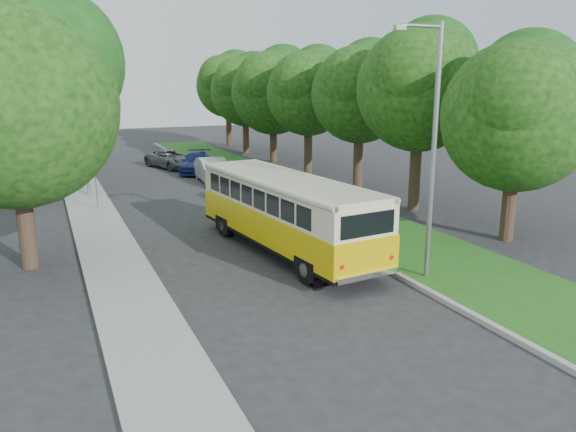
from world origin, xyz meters
name	(u,v)px	position (x,y,z in m)	size (l,w,h in m)	color
ground	(275,274)	(0.00, 0.00, 0.00)	(120.00, 120.00, 0.00)	#272729
curb	(307,226)	(3.60, 5.00, 0.07)	(0.20, 70.00, 0.15)	gray
grass_verge	(353,221)	(5.95, 5.00, 0.07)	(4.50, 70.00, 0.13)	#285416
sidewalk	(108,249)	(-4.80, 5.00, 0.06)	(2.20, 70.00, 0.12)	gray
treeline	(210,86)	(3.15, 17.99, 5.93)	(24.27, 41.91, 9.46)	#332319
lamppost_near	(432,146)	(4.21, -2.50, 4.37)	(1.71, 0.16, 8.00)	gray
lamppost_far	(81,122)	(-4.70, 16.00, 4.12)	(1.71, 0.16, 7.50)	gray
warning_sign	(96,177)	(-4.50, 11.98, 1.71)	(0.56, 0.10, 2.50)	gray
vintage_bus	(286,215)	(1.29, 2.01, 1.47)	(2.54, 9.87, 2.93)	#DFBA07
car_silver	(242,192)	(2.48, 10.47, 0.66)	(1.55, 3.86, 1.32)	silver
car_white	(213,170)	(2.99, 17.44, 0.75)	(1.59, 4.56, 1.50)	silver
car_blue	(196,162)	(3.00, 21.62, 0.69)	(1.94, 4.78, 1.39)	navy
car_grey	(172,159)	(1.90, 24.34, 0.67)	(2.22, 4.82, 1.34)	#575A5F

